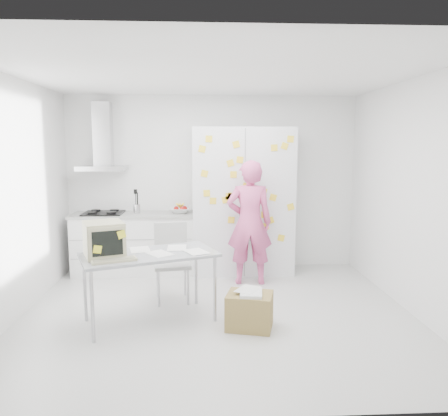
{
  "coord_description": "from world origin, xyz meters",
  "views": [
    {
      "loc": [
        -0.17,
        -4.86,
        1.94
      ],
      "look_at": [
        0.11,
        0.6,
        1.15
      ],
      "focal_mm": 35.0,
      "sensor_mm": 36.0,
      "label": 1
    }
  ],
  "objects_px": {
    "chair": "(172,257)",
    "cardboard_box": "(250,310)",
    "person": "(249,223)",
    "desk": "(121,247)"
  },
  "relations": [
    {
      "from": "chair",
      "to": "cardboard_box",
      "type": "distance_m",
      "value": 1.34
    },
    {
      "from": "person",
      "to": "desk",
      "type": "distance_m",
      "value": 2.05
    },
    {
      "from": "person",
      "to": "chair",
      "type": "height_order",
      "value": "person"
    },
    {
      "from": "person",
      "to": "chair",
      "type": "distance_m",
      "value": 1.24
    },
    {
      "from": "desk",
      "to": "chair",
      "type": "bearing_deg",
      "value": 36.9
    },
    {
      "from": "chair",
      "to": "cardboard_box",
      "type": "height_order",
      "value": "chair"
    },
    {
      "from": "person",
      "to": "cardboard_box",
      "type": "height_order",
      "value": "person"
    },
    {
      "from": "desk",
      "to": "cardboard_box",
      "type": "relative_size",
      "value": 2.88
    },
    {
      "from": "person",
      "to": "chair",
      "type": "xyz_separation_m",
      "value": [
        -1.05,
        -0.59,
        -0.32
      ]
    },
    {
      "from": "cardboard_box",
      "to": "person",
      "type": "bearing_deg",
      "value": 83.99
    }
  ]
}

